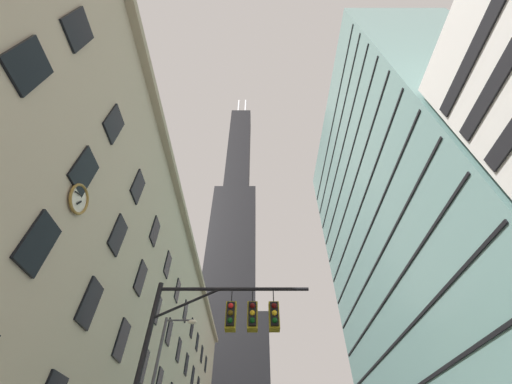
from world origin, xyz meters
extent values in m
cube|color=#BCAF93|center=(-18.83, 25.85, 12.13)|extent=(15.66, 63.70, 24.25)
cube|color=tan|center=(-10.75, 25.85, 23.55)|extent=(0.70, 63.70, 0.60)
cube|color=black|center=(-10.95, 3.00, 8.20)|extent=(0.14, 1.40, 2.20)
cube|color=black|center=(-10.95, 8.00, 8.20)|extent=(0.14, 1.40, 2.20)
cube|color=black|center=(-10.95, 13.00, 8.20)|extent=(0.14, 1.40, 2.20)
cube|color=black|center=(-10.95, 18.00, 8.20)|extent=(0.14, 1.40, 2.20)
cube|color=black|center=(-10.95, 23.00, 8.20)|extent=(0.14, 1.40, 2.20)
cube|color=black|center=(-10.95, -2.00, 12.40)|extent=(0.14, 1.40, 2.20)
cube|color=black|center=(-10.95, 3.00, 12.40)|extent=(0.14, 1.40, 2.20)
cube|color=black|center=(-10.95, 8.00, 12.40)|extent=(0.14, 1.40, 2.20)
cube|color=black|center=(-10.95, 13.00, 12.40)|extent=(0.14, 1.40, 2.20)
cube|color=black|center=(-10.95, 18.00, 12.40)|extent=(0.14, 1.40, 2.20)
cube|color=black|center=(-10.95, 23.00, 12.40)|extent=(0.14, 1.40, 2.20)
cube|color=black|center=(-10.95, 28.00, 12.40)|extent=(0.14, 1.40, 2.20)
cube|color=black|center=(-10.95, 33.00, 12.40)|extent=(0.14, 1.40, 2.20)
cube|color=black|center=(-10.95, 38.00, 12.40)|extent=(0.14, 1.40, 2.20)
cube|color=black|center=(-10.95, -2.00, 16.60)|extent=(0.14, 1.40, 2.20)
cube|color=black|center=(-10.95, 3.00, 16.60)|extent=(0.14, 1.40, 2.20)
cube|color=black|center=(-10.95, 8.00, 16.60)|extent=(0.14, 1.40, 2.20)
cube|color=black|center=(-10.95, 13.00, 16.60)|extent=(0.14, 1.40, 2.20)
cube|color=black|center=(-10.95, 18.00, 16.60)|extent=(0.14, 1.40, 2.20)
cube|color=black|center=(-10.95, 23.00, 16.60)|extent=(0.14, 1.40, 2.20)
cube|color=black|center=(-10.95, 28.00, 16.60)|extent=(0.14, 1.40, 2.20)
cube|color=black|center=(-10.95, 33.00, 16.60)|extent=(0.14, 1.40, 2.20)
cube|color=black|center=(-10.95, 38.00, 16.60)|extent=(0.14, 1.40, 2.20)
cube|color=black|center=(-10.95, 43.00, 16.60)|extent=(0.14, 1.40, 2.20)
cube|color=black|center=(-10.95, 48.00, 16.60)|extent=(0.14, 1.40, 2.20)
torus|color=olive|center=(-10.88, 3.61, 11.10)|extent=(0.13, 1.47, 1.47)
cylinder|color=silver|center=(-10.92, 3.61, 11.10)|extent=(0.05, 1.27, 1.27)
cube|color=black|center=(-10.85, 3.68, 10.95)|extent=(0.03, 0.24, 0.37)
cube|color=black|center=(-10.85, 3.36, 11.21)|extent=(0.03, 0.54, 0.29)
cube|color=black|center=(-11.40, 86.87, 64.33)|extent=(16.98, 16.98, 54.17)
cube|color=black|center=(-11.40, 86.87, 125.27)|extent=(10.92, 10.92, 67.72)
cylinder|color=silver|center=(-13.58, 86.87, 170.25)|extent=(1.20, 1.20, 22.23)
cylinder|color=silver|center=(-9.22, 86.87, 170.25)|extent=(1.20, 1.20, 22.23)
cube|color=black|center=(10.95, -1.39, 21.00)|extent=(0.16, 12.41, 1.10)
cube|color=gray|center=(18.86, 23.96, 27.33)|extent=(15.73, 36.50, 54.66)
cube|color=black|center=(10.96, 23.96, 12.00)|extent=(0.12, 35.50, 0.24)
cube|color=black|center=(10.96, 23.96, 16.00)|extent=(0.12, 35.50, 0.24)
cube|color=black|center=(10.96, 23.96, 20.00)|extent=(0.12, 35.50, 0.24)
cube|color=black|center=(10.96, 23.96, 24.00)|extent=(0.12, 35.50, 0.24)
cube|color=black|center=(10.96, 23.96, 28.00)|extent=(0.12, 35.50, 0.24)
cube|color=black|center=(10.96, 23.96, 32.00)|extent=(0.12, 35.50, 0.24)
cube|color=black|center=(10.96, 23.96, 36.00)|extent=(0.12, 35.50, 0.24)
cube|color=black|center=(10.96, 23.96, 40.00)|extent=(0.12, 35.50, 0.24)
cube|color=black|center=(10.96, 23.96, 44.00)|extent=(0.12, 35.50, 0.24)
cube|color=black|center=(10.96, 23.96, 48.00)|extent=(0.12, 35.50, 0.24)
cylinder|color=black|center=(-3.60, 5.07, 7.41)|extent=(6.06, 0.14, 0.14)
cylinder|color=black|center=(-5.42, 5.07, 6.81)|extent=(2.50, 0.10, 1.28)
cylinder|color=black|center=(-3.68, 5.07, 7.11)|extent=(0.04, 0.04, 0.60)
cube|color=black|center=(-3.68, 5.07, 6.36)|extent=(0.30, 0.30, 0.90)
cube|color=olive|center=(-3.68, 5.24, 6.36)|extent=(0.40, 0.40, 1.04)
sphere|color=red|center=(-3.68, 4.91, 6.64)|extent=(0.20, 0.20, 0.20)
sphere|color=#4B3A08|center=(-3.68, 4.91, 6.36)|extent=(0.20, 0.20, 0.20)
sphere|color=#083D10|center=(-3.68, 4.91, 6.08)|extent=(0.20, 0.20, 0.20)
cylinder|color=black|center=(-2.84, 5.07, 7.11)|extent=(0.04, 0.04, 0.60)
cube|color=black|center=(-2.84, 5.07, 6.36)|extent=(0.30, 0.30, 0.90)
cube|color=olive|center=(-2.84, 5.24, 6.36)|extent=(0.40, 0.40, 1.04)
sphere|color=#450808|center=(-2.84, 4.91, 6.64)|extent=(0.20, 0.20, 0.20)
sphere|color=yellow|center=(-2.84, 4.91, 6.36)|extent=(0.20, 0.20, 0.20)
sphere|color=#083D10|center=(-2.84, 4.91, 6.08)|extent=(0.20, 0.20, 0.20)
cylinder|color=black|center=(-2.01, 5.07, 7.11)|extent=(0.04, 0.04, 0.60)
cube|color=black|center=(-2.01, 5.07, 6.36)|extent=(0.30, 0.30, 0.90)
cube|color=olive|center=(-2.01, 5.24, 6.36)|extent=(0.40, 0.40, 1.04)
sphere|color=#450808|center=(-2.01, 4.91, 6.64)|extent=(0.20, 0.20, 0.20)
sphere|color=yellow|center=(-2.01, 4.91, 6.36)|extent=(0.20, 0.20, 0.20)
sphere|color=#083D10|center=(-2.01, 4.91, 6.08)|extent=(0.20, 0.20, 0.20)
cylinder|color=#47474C|center=(-7.37, 12.00, 8.99)|extent=(1.62, 0.10, 0.10)
ellipsoid|color=#EFE5C6|center=(-6.56, 12.00, 8.89)|extent=(0.56, 0.32, 0.24)
camera|label=1|loc=(-2.71, -6.28, 1.49)|focal=20.96mm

